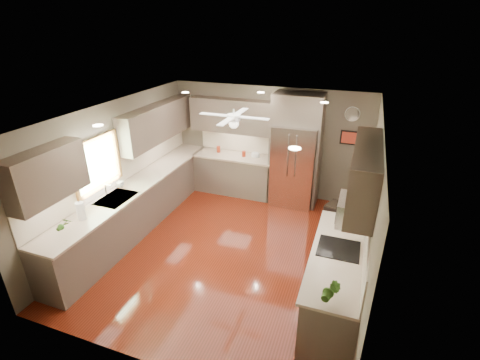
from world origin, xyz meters
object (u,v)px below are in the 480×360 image
Objects in this scene: canister_d at (244,154)px; bowl at (255,156)px; microwave at (353,211)px; potted_plant_right at (331,292)px; stool at (336,215)px; potted_plant_left at (63,224)px; refrigerator at (295,153)px; paper_towel at (81,211)px; soap_bottle at (121,183)px; canister_a at (218,149)px.

canister_d is 0.27m from bowl.
potted_plant_right is at bearing -95.38° from microwave.
stool is at bearing 98.00° from microwave.
potted_plant_left is 0.58× the size of stool.
potted_plant_left is at bearing -164.27° from microwave.
microwave is at bearing -63.91° from refrigerator.
stool is 4.69m from paper_towel.
potted_plant_left is (-1.45, -3.87, 0.09)m from canister_d.
potted_plant_left reaches higher than canister_d.
soap_bottle is 0.60× the size of paper_towel.
potted_plant_left is 0.94× the size of paper_towel.
bowl is at bearing 66.26° from potted_plant_left.
canister_a is 3.61m from paper_towel.
refrigerator is (2.78, 2.29, 0.15)m from soap_bottle.
canister_d is 0.43× the size of potted_plant_left.
stool is (1.96, -0.76, -0.73)m from bowl.
refrigerator is 7.60× the size of paper_towel.
canister_a is at bearing 164.83° from stool.
paper_towel is (-0.84, -3.51, 0.06)m from canister_a.
bowl is 3.91m from paper_towel.
microwave is at bearing -82.00° from stool.
bowl is (0.92, -0.02, -0.06)m from canister_a.
paper_towel is at bearing -128.01° from refrigerator.
soap_bottle is at bearing -111.67° from canister_a.
potted_plant_right is at bearing -22.02° from soap_bottle.
canister_d is 4.13m from potted_plant_left.
canister_d is at bearing 177.85° from refrigerator.
refrigerator is 4.45× the size of microwave.
canister_a is at bearing 177.20° from refrigerator.
canister_a is 0.74× the size of soap_bottle.
soap_bottle is 0.08× the size of refrigerator.
stool is (2.23, -0.74, -0.76)m from canister_d.
potted_plant_left is 3.85m from potted_plant_right.
potted_plant_left is at bearing -101.51° from canister_a.
potted_plant_right is 3.92m from paper_towel.
potted_plant_right is 0.53× the size of microwave.
canister_a is at bearing 127.33° from potted_plant_right.
stool is at bearing -15.17° from canister_a.
refrigerator reaches higher than potted_plant_right.
refrigerator is at bearing -2.15° from canister_d.
paper_towel reaches higher than canister_d.
canister_a is 0.48× the size of potted_plant_right.
soap_bottle is 0.37× the size of stool.
potted_plant_right is (3.85, -0.09, -0.00)m from potted_plant_left.
canister_a is 0.92m from bowl.
potted_plant_right is 1.44× the size of bowl.
potted_plant_right is 3.33m from stool.
refrigerator is at bearing 146.46° from stool.
potted_plant_right is (4.00, -1.62, 0.05)m from soap_bottle.
potted_plant_left is at bearing -84.29° from paper_towel.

